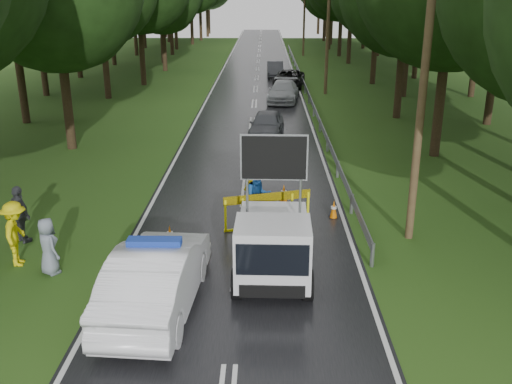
{
  "coord_description": "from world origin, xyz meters",
  "views": [
    {
      "loc": [
        0.69,
        -14.32,
        7.27
      ],
      "look_at": [
        0.44,
        2.5,
        1.3
      ],
      "focal_mm": 40.0,
      "sensor_mm": 36.0,
      "label": 1
    }
  ],
  "objects_px": {
    "work_truck": "(273,242)",
    "officer": "(251,181)",
    "civilian": "(258,197)",
    "police_sedan": "(157,277)",
    "queue_car_second": "(283,91)",
    "queue_car_third": "(289,79)",
    "queue_car_fourth": "(275,69)",
    "barrier": "(267,202)",
    "queue_car_first": "(266,124)"
  },
  "relations": [
    {
      "from": "officer",
      "to": "queue_car_third",
      "type": "height_order",
      "value": "officer"
    },
    {
      "from": "barrier",
      "to": "police_sedan",
      "type": "bearing_deg",
      "value": -134.69
    },
    {
      "from": "officer",
      "to": "queue_car_third",
      "type": "bearing_deg",
      "value": -118.18
    },
    {
      "from": "civilian",
      "to": "police_sedan",
      "type": "bearing_deg",
      "value": -132.45
    },
    {
      "from": "civilian",
      "to": "queue_car_second",
      "type": "distance_m",
      "value": 21.96
    },
    {
      "from": "work_truck",
      "to": "barrier",
      "type": "relative_size",
      "value": 1.63
    },
    {
      "from": "civilian",
      "to": "queue_car_third",
      "type": "distance_m",
      "value": 27.99
    },
    {
      "from": "queue_car_third",
      "to": "civilian",
      "type": "bearing_deg",
      "value": -86.49
    },
    {
      "from": "work_truck",
      "to": "queue_car_third",
      "type": "height_order",
      "value": "work_truck"
    },
    {
      "from": "barrier",
      "to": "work_truck",
      "type": "bearing_deg",
      "value": -104.35
    },
    {
      "from": "barrier",
      "to": "queue_car_second",
      "type": "relative_size",
      "value": 0.58
    },
    {
      "from": "officer",
      "to": "queue_car_first",
      "type": "relative_size",
      "value": 0.4
    },
    {
      "from": "queue_car_second",
      "to": "queue_car_third",
      "type": "distance_m",
      "value": 6.03
    },
    {
      "from": "police_sedan",
      "to": "queue_car_fourth",
      "type": "height_order",
      "value": "police_sedan"
    },
    {
      "from": "work_truck",
      "to": "officer",
      "type": "xyz_separation_m",
      "value": [
        -0.71,
        5.52,
        -0.16
      ]
    },
    {
      "from": "civilian",
      "to": "queue_car_second",
      "type": "relative_size",
      "value": 0.4
    },
    {
      "from": "queue_car_third",
      "to": "queue_car_second",
      "type": "bearing_deg",
      "value": -88.17
    },
    {
      "from": "queue_car_first",
      "to": "queue_car_second",
      "type": "distance_m",
      "value": 10.28
    },
    {
      "from": "work_truck",
      "to": "queue_car_third",
      "type": "relative_size",
      "value": 0.94
    },
    {
      "from": "work_truck",
      "to": "civilian",
      "type": "xyz_separation_m",
      "value": [
        -0.43,
        3.52,
        -0.02
      ]
    },
    {
      "from": "police_sedan",
      "to": "queue_car_third",
      "type": "bearing_deg",
      "value": -93.71
    },
    {
      "from": "queue_car_third",
      "to": "barrier",
      "type": "bearing_deg",
      "value": -85.84
    },
    {
      "from": "police_sedan",
      "to": "civilian",
      "type": "distance_m",
      "value": 5.79
    },
    {
      "from": "queue_car_third",
      "to": "queue_car_fourth",
      "type": "distance_m",
      "value": 6.08
    },
    {
      "from": "work_truck",
      "to": "officer",
      "type": "relative_size",
      "value": 2.79
    },
    {
      "from": "work_truck",
      "to": "officer",
      "type": "distance_m",
      "value": 5.57
    },
    {
      "from": "officer",
      "to": "civilian",
      "type": "xyz_separation_m",
      "value": [
        0.28,
        -2.0,
        0.14
      ]
    },
    {
      "from": "work_truck",
      "to": "officer",
      "type": "bearing_deg",
      "value": 98.62
    },
    {
      "from": "police_sedan",
      "to": "queue_car_fourth",
      "type": "distance_m",
      "value": 39.35
    },
    {
      "from": "work_truck",
      "to": "barrier",
      "type": "height_order",
      "value": "work_truck"
    },
    {
      "from": "queue_car_second",
      "to": "queue_car_fourth",
      "type": "relative_size",
      "value": 1.2
    },
    {
      "from": "work_truck",
      "to": "barrier",
      "type": "distance_m",
      "value": 3.23
    },
    {
      "from": "queue_car_fourth",
      "to": "queue_car_first",
      "type": "bearing_deg",
      "value": -93.22
    },
    {
      "from": "queue_car_first",
      "to": "officer",
      "type": "bearing_deg",
      "value": -86.86
    },
    {
      "from": "queue_car_third",
      "to": "work_truck",
      "type": "bearing_deg",
      "value": -85.23
    },
    {
      "from": "queue_car_second",
      "to": "queue_car_fourth",
      "type": "distance_m",
      "value": 12.01
    },
    {
      "from": "queue_car_second",
      "to": "barrier",
      "type": "bearing_deg",
      "value": -86.29
    },
    {
      "from": "police_sedan",
      "to": "work_truck",
      "type": "distance_m",
      "value": 3.3
    },
    {
      "from": "queue_car_first",
      "to": "queue_car_second",
      "type": "xyz_separation_m",
      "value": [
        1.17,
        10.21,
        -0.0
      ]
    },
    {
      "from": "barrier",
      "to": "queue_car_second",
      "type": "height_order",
      "value": "queue_car_second"
    },
    {
      "from": "officer",
      "to": "civilian",
      "type": "height_order",
      "value": "civilian"
    },
    {
      "from": "work_truck",
      "to": "queue_car_third",
      "type": "bearing_deg",
      "value": 88.22
    },
    {
      "from": "queue_car_fourth",
      "to": "work_truck",
      "type": "bearing_deg",
      "value": -92.16
    },
    {
      "from": "barrier",
      "to": "civilian",
      "type": "relative_size",
      "value": 1.46
    },
    {
      "from": "police_sedan",
      "to": "queue_car_fourth",
      "type": "xyz_separation_m",
      "value": [
        3.47,
        39.2,
        -0.19
      ]
    },
    {
      "from": "barrier",
      "to": "queue_car_fourth",
      "type": "relative_size",
      "value": 0.7
    },
    {
      "from": "officer",
      "to": "civilian",
      "type": "relative_size",
      "value": 0.86
    },
    {
      "from": "work_truck",
      "to": "queue_car_first",
      "type": "bearing_deg",
      "value": 91.76
    },
    {
      "from": "barrier",
      "to": "officer",
      "type": "height_order",
      "value": "officer"
    },
    {
      "from": "queue_car_first",
      "to": "queue_car_third",
      "type": "bearing_deg",
      "value": 90.23
    }
  ]
}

